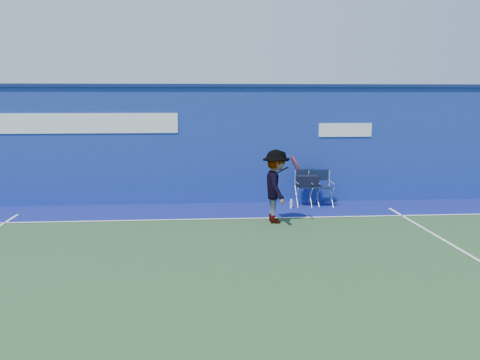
{
  "coord_description": "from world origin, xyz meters",
  "views": [
    {
      "loc": [
        -0.17,
        -8.04,
        2.73
      ],
      "look_at": [
        0.65,
        2.6,
        1.0
      ],
      "focal_mm": 38.0,
      "sensor_mm": 36.0,
      "label": 1
    }
  ],
  "objects": [
    {
      "name": "stadium_wall",
      "position": [
        -0.0,
        5.2,
        1.55
      ],
      "size": [
        24.0,
        0.5,
        3.08
      ],
      "color": "navy",
      "rests_on": "ground"
    },
    {
      "name": "tennis_player",
      "position": [
        1.47,
        2.85,
        0.81
      ],
      "size": [
        0.83,
        1.08,
        1.62
      ],
      "color": "#EA4738",
      "rests_on": "ground"
    },
    {
      "name": "court_lines",
      "position": [
        0.0,
        0.6,
        0.01
      ],
      "size": [
        24.0,
        12.0,
        0.01
      ],
      "color": "white",
      "rests_on": "out_of_bounds_strip"
    },
    {
      "name": "directors_chair_left",
      "position": [
        2.52,
        4.52,
        0.39
      ],
      "size": [
        0.54,
        0.5,
        0.91
      ],
      "color": "silver",
      "rests_on": "ground"
    },
    {
      "name": "water_bottle",
      "position": [
        2.06,
        4.22,
        0.12
      ],
      "size": [
        0.07,
        0.07,
        0.23
      ],
      "primitive_type": "cylinder",
      "color": "silver",
      "rests_on": "ground"
    },
    {
      "name": "directors_chair_right",
      "position": [
        2.86,
        4.45,
        0.29
      ],
      "size": [
        0.54,
        0.49,
        0.91
      ],
      "color": "silver",
      "rests_on": "ground"
    },
    {
      "name": "ground",
      "position": [
        0.0,
        0.0,
        0.0
      ],
      "size": [
        80.0,
        80.0,
        0.0
      ],
      "primitive_type": "plane",
      "color": "#284A27",
      "rests_on": "ground"
    },
    {
      "name": "out_of_bounds_strip",
      "position": [
        0.0,
        4.1,
        0.0
      ],
      "size": [
        24.0,
        1.8,
        0.01
      ],
      "primitive_type": "cube",
      "color": "navy",
      "rests_on": "ground"
    }
  ]
}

